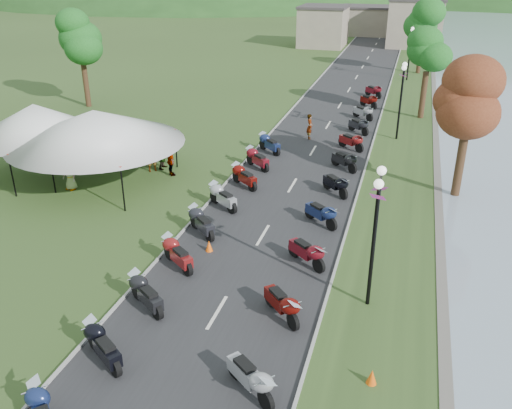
% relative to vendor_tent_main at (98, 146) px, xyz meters
% --- Properties ---
extents(road, '(7.00, 120.00, 0.02)m').
position_rel_vendor_tent_main_xyz_m(road, '(10.32, 14.25, -1.99)').
color(road, '#2B2B2D').
rests_on(road, ground).
extents(far_building, '(18.00, 16.00, 5.00)m').
position_rel_vendor_tent_main_xyz_m(far_building, '(8.32, 59.25, 0.50)').
color(far_building, gray).
rests_on(far_building, ground).
extents(moto_row_left, '(2.60, 42.84, 1.10)m').
position_rel_vendor_tent_main_xyz_m(moto_row_left, '(7.78, -13.08, -1.45)').
color(moto_row_left, '#331411').
rests_on(moto_row_left, ground).
extents(moto_row_right, '(2.60, 50.67, 1.10)m').
position_rel_vendor_tent_main_xyz_m(moto_row_right, '(12.61, -0.07, -1.45)').
color(moto_row_right, '#331411').
rests_on(moto_row_right, ground).
extents(vendor_tent_main, '(6.29, 6.29, 4.00)m').
position_rel_vendor_tent_main_xyz_m(vendor_tent_main, '(0.00, 0.00, 0.00)').
color(vendor_tent_main, silver).
rests_on(vendor_tent_main, ground).
extents(vendor_tent_side, '(4.77, 4.77, 4.00)m').
position_rel_vendor_tent_main_xyz_m(vendor_tent_side, '(-3.85, 0.22, 0.00)').
color(vendor_tent_side, silver).
rests_on(vendor_tent_side, ground).
extents(tree_lakeside, '(2.81, 2.81, 7.80)m').
position_rel_vendor_tent_main_xyz_m(tree_lakeside, '(18.75, 3.42, 1.90)').
color(tree_lakeside, '#227423').
rests_on(tree_lakeside, ground).
extents(pedestrian_a, '(0.85, 0.84, 1.90)m').
position_rel_vendor_tent_main_xyz_m(pedestrian_a, '(2.07, 2.15, -2.00)').
color(pedestrian_a, slate).
rests_on(pedestrian_a, ground).
extents(pedestrian_b, '(0.87, 0.58, 1.65)m').
position_rel_vendor_tent_main_xyz_m(pedestrian_b, '(0.88, 4.73, -2.00)').
color(pedestrian_b, slate).
rests_on(pedestrian_b, ground).
extents(pedestrian_c, '(0.58, 1.08, 1.59)m').
position_rel_vendor_tent_main_xyz_m(pedestrian_c, '(-3.39, 3.94, -2.00)').
color(pedestrian_c, slate).
rests_on(pedestrian_c, ground).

